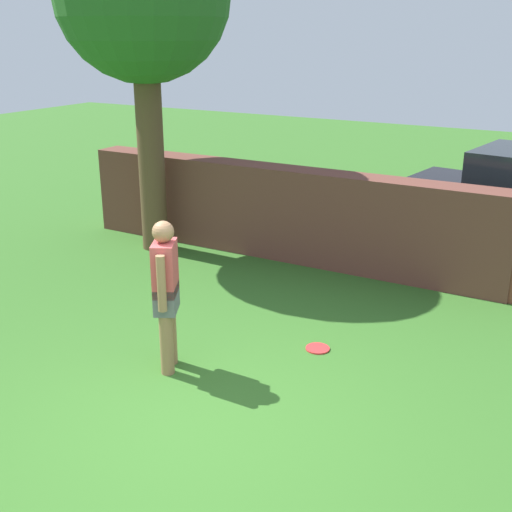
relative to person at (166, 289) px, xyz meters
The scene contains 4 objects.
ground_plane 1.47m from the person, 41.30° to the right, with size 40.00×40.00×0.00m, color #336623.
brick_wall 3.82m from the person, 99.36° to the left, with size 6.91×0.50×1.42m, color brown.
person is the anchor object (origin of this frame).
frisbee_red 1.89m from the person, 43.94° to the left, with size 0.27×0.27×0.02m, color red.
Camera 1 is at (2.93, -4.10, 3.41)m, focal length 45.59 mm.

